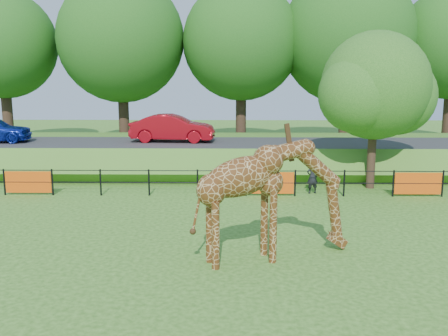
{
  "coord_description": "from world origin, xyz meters",
  "views": [
    {
      "loc": [
        1.43,
        -11.99,
        4.81
      ],
      "look_at": [
        1.17,
        3.43,
        2.0
      ],
      "focal_mm": 40.0,
      "sensor_mm": 36.0,
      "label": 1
    }
  ],
  "objects_px": {
    "visitor": "(312,177)",
    "tree_east": "(377,90)",
    "giraffe": "(274,200)",
    "car_red": "(172,128)"
  },
  "relations": [
    {
      "from": "visitor",
      "to": "tree_east",
      "type": "height_order",
      "value": "tree_east"
    },
    {
      "from": "giraffe",
      "to": "tree_east",
      "type": "distance_m",
      "value": 10.47
    },
    {
      "from": "giraffe",
      "to": "car_red",
      "type": "relative_size",
      "value": 1.02
    },
    {
      "from": "car_red",
      "to": "visitor",
      "type": "xyz_separation_m",
      "value": [
        6.55,
        -5.92,
        -1.45
      ]
    },
    {
      "from": "car_red",
      "to": "visitor",
      "type": "distance_m",
      "value": 8.95
    },
    {
      "from": "giraffe",
      "to": "car_red",
      "type": "distance_m",
      "value": 14.25
    },
    {
      "from": "car_red",
      "to": "giraffe",
      "type": "bearing_deg",
      "value": -158.6
    },
    {
      "from": "giraffe",
      "to": "tree_east",
      "type": "relative_size",
      "value": 0.67
    },
    {
      "from": "tree_east",
      "to": "giraffe",
      "type": "bearing_deg",
      "value": -120.03
    },
    {
      "from": "car_red",
      "to": "tree_east",
      "type": "bearing_deg",
      "value": -113.33
    }
  ]
}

